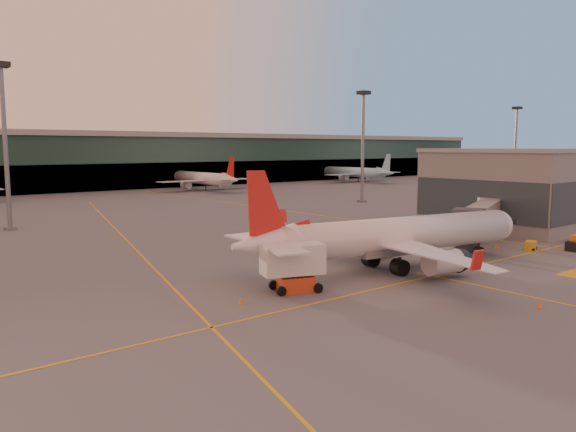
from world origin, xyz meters
TOP-DOWN VIEW (x-y plane):
  - ground at (0.00, 0.00)m, footprint 600.00×600.00m
  - taxi_markings at (-7.32, 44.49)m, footprint 100.12×173.00m
  - terminal at (0.00, 141.79)m, footprint 400.00×20.00m
  - gate_building at (41.93, 17.93)m, footprint 18.40×22.40m
  - mast_west_near at (-20.00, 66.00)m, footprint 2.40×2.40m
  - mast_east_near at (55.00, 62.00)m, footprint 2.40×2.40m
  - mast_east_far at (130.00, 66.00)m, footprint 2.40×2.40m
  - main_airplane at (3.92, 9.44)m, footprint 35.42×32.15m
  - jet_bridge at (26.75, 12.98)m, footprint 20.71×11.00m
  - catering_truck at (-9.76, 9.08)m, footprint 5.99×4.12m
  - gpu_cart at (26.27, 5.92)m, footprint 2.19×1.67m
  - cone_nose at (24.33, 9.39)m, footprint 0.39×0.39m
  - cone_tail at (-15.61, 8.73)m, footprint 0.42×0.42m
  - cone_wing_right at (2.34, -7.35)m, footprint 0.41×0.41m
  - cone_wing_left at (4.08, 25.50)m, footprint 0.46×0.46m

SIDE VIEW (x-z plane):
  - ground at x=0.00m, z-range 0.00..0.00m
  - taxi_markings at x=-7.32m, z-range 0.00..0.01m
  - cone_nose at x=24.33m, z-range -0.01..0.48m
  - cone_wing_right at x=2.34m, z-range -0.01..0.52m
  - cone_tail at x=-15.61m, z-range -0.01..0.53m
  - cone_wing_left at x=4.08m, z-range -0.01..0.58m
  - gpu_cart at x=26.27m, z-range -0.01..1.12m
  - catering_truck at x=-9.76m, z-range 0.29..4.57m
  - main_airplane at x=3.92m, z-range -1.88..8.86m
  - jet_bridge at x=26.75m, z-range 0.96..6.44m
  - gate_building at x=41.93m, z-range -0.01..12.59m
  - terminal at x=0.00m, z-range -0.04..17.56m
  - mast_west_near at x=-20.00m, z-range 2.06..27.66m
  - mast_east_near at x=55.00m, z-range 2.06..27.66m
  - mast_east_far at x=130.00m, z-range 2.06..27.66m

